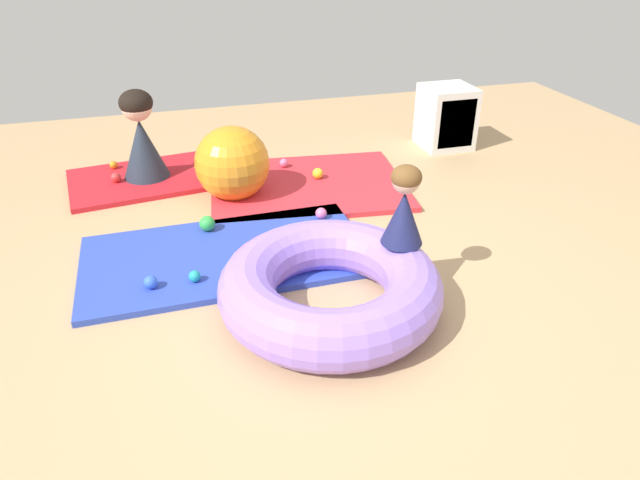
# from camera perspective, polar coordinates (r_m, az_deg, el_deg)

# --- Properties ---
(ground_plane) EXTENTS (8.00, 8.00, 0.00)m
(ground_plane) POSITION_cam_1_polar(r_m,az_deg,el_deg) (3.19, 1.26, -6.66)
(ground_plane) COLOR tan
(gym_mat_center_rear) EXTENTS (1.64, 1.32, 0.04)m
(gym_mat_center_rear) POSITION_cam_1_polar(r_m,az_deg,el_deg) (4.57, -1.27, 5.52)
(gym_mat_center_rear) COLOR red
(gym_mat_center_rear) RESTS_ON ground
(gym_mat_near_left) EXTENTS (1.79, 0.98, 0.04)m
(gym_mat_near_left) POSITION_cam_1_polar(r_m,az_deg,el_deg) (3.66, -9.35, -1.54)
(gym_mat_near_left) COLOR #2D47B7
(gym_mat_near_left) RESTS_ON ground
(gym_mat_near_right) EXTENTS (1.32, 0.97, 0.04)m
(gym_mat_near_right) POSITION_cam_1_polar(r_m,az_deg,el_deg) (4.90, -16.85, 5.93)
(gym_mat_near_right) COLOR red
(gym_mat_near_right) RESTS_ON ground
(inflatable_cushion) EXTENTS (1.21, 1.21, 0.31)m
(inflatable_cushion) POSITION_cam_1_polar(r_m,az_deg,el_deg) (3.08, 1.03, -4.71)
(inflatable_cushion) COLOR #9975EA
(inflatable_cushion) RESTS_ON ground
(child_in_navy) EXTENTS (0.33, 0.33, 0.46)m
(child_in_navy) POSITION_cam_1_polar(r_m,az_deg,el_deg) (3.11, 8.43, 3.38)
(child_in_navy) COLOR navy
(child_in_navy) RESTS_ON inflatable_cushion
(adult_seated) EXTENTS (0.51, 0.51, 0.71)m
(adult_seated) POSITION_cam_1_polar(r_m,az_deg,el_deg) (4.78, -17.49, 9.94)
(adult_seated) COLOR #232D3D
(adult_seated) RESTS_ON gym_mat_near_right
(play_ball_pink) EXTENTS (0.07, 0.07, 0.07)m
(play_ball_pink) POSITION_cam_1_polar(r_m,az_deg,el_deg) (4.86, -3.65, 7.71)
(play_ball_pink) COLOR pink
(play_ball_pink) RESTS_ON gym_mat_center_rear
(play_ball_yellow) EXTENTS (0.09, 0.09, 0.09)m
(play_ball_yellow) POSITION_cam_1_polar(r_m,az_deg,el_deg) (4.63, -0.22, 6.69)
(play_ball_yellow) COLOR yellow
(play_ball_yellow) RESTS_ON gym_mat_center_rear
(play_ball_green) EXTENTS (0.11, 0.11, 0.11)m
(play_ball_green) POSITION_cam_1_polar(r_m,az_deg,el_deg) (3.91, -11.24, 1.64)
(play_ball_green) COLOR green
(play_ball_green) RESTS_ON gym_mat_near_left
(play_ball_teal) EXTENTS (0.07, 0.07, 0.07)m
(play_ball_teal) POSITION_cam_1_polar(r_m,az_deg,el_deg) (3.39, -12.45, -3.57)
(play_ball_teal) COLOR teal
(play_ball_teal) RESTS_ON gym_mat_near_left
(play_ball_orange) EXTENTS (0.07, 0.07, 0.07)m
(play_ball_orange) POSITION_cam_1_polar(r_m,az_deg,el_deg) (5.13, -19.99, 7.10)
(play_ball_orange) COLOR orange
(play_ball_orange) RESTS_ON gym_mat_near_right
(play_ball_red) EXTENTS (0.08, 0.08, 0.08)m
(play_ball_red) POSITION_cam_1_polar(r_m,az_deg,el_deg) (4.84, -19.78, 5.91)
(play_ball_red) COLOR red
(play_ball_red) RESTS_ON gym_mat_near_right
(play_ball_blue) EXTENTS (0.08, 0.08, 0.08)m
(play_ball_blue) POSITION_cam_1_polar(r_m,az_deg,el_deg) (3.39, -16.61, -4.08)
(play_ball_blue) COLOR blue
(play_ball_blue) RESTS_ON gym_mat_near_left
(play_ball_pink_second) EXTENTS (0.08, 0.08, 0.08)m
(play_ball_pink_second) POSITION_cam_1_polar(r_m,az_deg,el_deg) (3.99, 0.11, 2.69)
(play_ball_pink_second) COLOR pink
(play_ball_pink_second) RESTS_ON gym_mat_near_left
(exercise_ball_large) EXTENTS (0.56, 0.56, 0.56)m
(exercise_ball_large) POSITION_cam_1_polar(r_m,az_deg,el_deg) (4.35, -8.79, 7.59)
(exercise_ball_large) COLOR orange
(exercise_ball_large) RESTS_ON ground
(storage_cube) EXTENTS (0.44, 0.44, 0.56)m
(storage_cube) POSITION_cam_1_polar(r_m,az_deg,el_deg) (5.48, 12.64, 11.87)
(storage_cube) COLOR silver
(storage_cube) RESTS_ON ground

